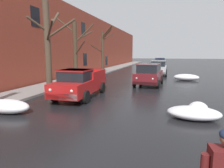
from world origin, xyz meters
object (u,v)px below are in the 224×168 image
(bare_tree_second_along_sidewalk, at_px, (48,45))
(bare_tree_mid_block, at_px, (75,51))
(sedan_black_parked_far_down_block, at_px, (159,66))
(suv_darkblue_queued_behind_truck, at_px, (160,62))
(suv_maroon_parked_kerbside_close, at_px, (149,74))
(suv_silver_parked_kerbside_mid, at_px, (158,67))
(bare_tree_far_down_block, at_px, (103,51))
(pickup_truck_red_approaching_near_lane, at_px, (80,83))

(bare_tree_second_along_sidewalk, bearing_deg, bare_tree_mid_block, 90.77)
(sedan_black_parked_far_down_block, height_order, suv_darkblue_queued_behind_truck, suv_darkblue_queued_behind_truck)
(suv_maroon_parked_kerbside_close, height_order, suv_silver_parked_kerbside_mid, same)
(bare_tree_second_along_sidewalk, relative_size, bare_tree_mid_block, 1.02)
(bare_tree_second_along_sidewalk, bearing_deg, bare_tree_far_down_block, 89.97)
(pickup_truck_red_approaching_near_lane, bearing_deg, bare_tree_far_down_block, 101.87)
(suv_maroon_parked_kerbside_close, distance_m, suv_silver_parked_kerbside_mid, 7.94)
(sedan_black_parked_far_down_block, bearing_deg, bare_tree_second_along_sidewalk, -107.30)
(bare_tree_mid_block, height_order, suv_darkblue_queued_behind_truck, bare_tree_mid_block)
(bare_tree_far_down_block, bearing_deg, bare_tree_second_along_sidewalk, -90.03)
(bare_tree_far_down_block, xyz_separation_m, pickup_truck_red_approaching_near_lane, (2.45, -11.65, -2.07))
(suv_silver_parked_kerbside_mid, height_order, sedan_black_parked_far_down_block, suv_silver_parked_kerbside_mid)
(suv_maroon_parked_kerbside_close, bearing_deg, suv_darkblue_queued_behind_truck, 89.86)
(sedan_black_parked_far_down_block, bearing_deg, suv_silver_parked_kerbside_mid, -87.51)
(sedan_black_parked_far_down_block, bearing_deg, suv_darkblue_queued_behind_truck, 90.59)
(suv_silver_parked_kerbside_mid, bearing_deg, suv_maroon_parked_kerbside_close, -92.86)
(bare_tree_far_down_block, xyz_separation_m, suv_maroon_parked_kerbside_close, (6.09, -5.86, -1.96))
(bare_tree_far_down_block, distance_m, sedan_black_parked_far_down_block, 10.98)
(sedan_black_parked_far_down_block, bearing_deg, bare_tree_mid_block, -111.42)
(bare_tree_second_along_sidewalk, height_order, suv_darkblue_queued_behind_truck, bare_tree_second_along_sidewalk)
(suv_maroon_parked_kerbside_close, distance_m, sedan_black_parked_far_down_block, 14.66)
(sedan_black_parked_far_down_block, relative_size, suv_darkblue_queued_behind_truck, 0.99)
(suv_maroon_parked_kerbside_close, xyz_separation_m, suv_darkblue_queued_behind_truck, (0.05, 20.23, 0.00))
(bare_tree_second_along_sidewalk, height_order, pickup_truck_red_approaching_near_lane, bare_tree_second_along_sidewalk)
(bare_tree_second_along_sidewalk, distance_m, sedan_black_parked_far_down_block, 21.02)
(suv_silver_parked_kerbside_mid, bearing_deg, bare_tree_mid_block, -125.35)
(bare_tree_second_along_sidewalk, bearing_deg, suv_darkblue_queued_behind_truck, 76.44)
(bare_tree_second_along_sidewalk, relative_size, sedan_black_parked_far_down_block, 1.32)
(pickup_truck_red_approaching_near_lane, relative_size, suv_silver_parked_kerbside_mid, 1.18)
(bare_tree_far_down_block, xyz_separation_m, suv_darkblue_queued_behind_truck, (6.14, 14.36, -1.96))
(bare_tree_second_along_sidewalk, xyz_separation_m, suv_maroon_parked_kerbside_close, (6.10, 5.27, -2.22))
(bare_tree_far_down_block, relative_size, sedan_black_parked_far_down_block, 1.25)
(bare_tree_mid_block, xyz_separation_m, suv_maroon_parked_kerbside_close, (6.15, 1.30, -1.90))
(bare_tree_second_along_sidewalk, relative_size, suv_darkblue_queued_behind_truck, 1.31)
(bare_tree_mid_block, relative_size, sedan_black_parked_far_down_block, 1.29)
(bare_tree_second_along_sidewalk, height_order, suv_maroon_parked_kerbside_close, bare_tree_second_along_sidewalk)
(bare_tree_mid_block, xyz_separation_m, bare_tree_far_down_block, (0.06, 7.16, 0.06))
(pickup_truck_red_approaching_near_lane, distance_m, suv_maroon_parked_kerbside_close, 6.84)
(bare_tree_mid_block, distance_m, suv_silver_parked_kerbside_mid, 11.48)
(suv_silver_parked_kerbside_mid, bearing_deg, suv_darkblue_queued_behind_truck, 91.63)
(bare_tree_second_along_sidewalk, xyz_separation_m, bare_tree_mid_block, (-0.05, 3.97, -0.33))
(suv_maroon_parked_kerbside_close, bearing_deg, pickup_truck_red_approaching_near_lane, -122.24)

